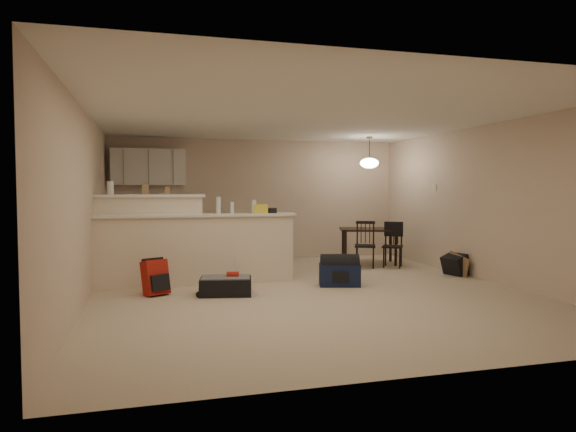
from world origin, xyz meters
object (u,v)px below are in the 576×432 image
object	(u,v)px
red_backpack	(155,278)
dining_table	(369,233)
pendant_lamp	(369,163)
suitcase	(226,286)
navy_duffel	(340,275)
dining_chair_far	(393,245)
dining_chair_near	(365,244)
black_daypack	(456,265)

from	to	relation	value
red_backpack	dining_table	bearing A→B (deg)	-1.86
pendant_lamp	suitcase	bearing A→B (deg)	-144.46
dining_table	navy_duffel	world-z (taller)	dining_table
dining_chair_far	red_backpack	xyz separation A→B (m)	(-4.35, -1.45, -0.17)
dining_chair_far	pendant_lamp	bearing A→B (deg)	145.45
dining_chair_far	suitcase	bearing A→B (deg)	-120.62
dining_chair_near	dining_chair_far	distance (m)	0.52
pendant_lamp	dining_chair_far	xyz separation A→B (m)	(0.24, -0.57, -1.57)
red_backpack	navy_duffel	distance (m)	2.72
pendant_lamp	suitcase	xyz separation A→B (m)	(-3.17, -2.26, -1.87)
dining_table	dining_chair_far	xyz separation A→B (m)	(0.24, -0.57, -0.19)
dining_chair_far	navy_duffel	bearing A→B (deg)	-104.79
black_daypack	dining_chair_near	bearing A→B (deg)	29.34
suitcase	red_backpack	world-z (taller)	red_backpack
dining_chair_far	suitcase	xyz separation A→B (m)	(-3.40, -1.69, -0.30)
pendant_lamp	black_daypack	bearing A→B (deg)	-62.49
suitcase	navy_duffel	distance (m)	1.78
dining_chair_near	red_backpack	xyz separation A→B (m)	(-3.84, -1.57, -0.19)
dining_table	suitcase	size ratio (longest dim) A/B	1.82
red_backpack	navy_duffel	size ratio (longest dim) A/B	0.80
dining_table	red_backpack	world-z (taller)	dining_table
dining_table	navy_duffel	size ratio (longest dim) A/B	2.10
dining_table	navy_duffel	distance (m)	2.52
dining_table	dining_chair_near	xyz separation A→B (m)	(-0.27, -0.45, -0.18)
dining_chair_near	suitcase	size ratio (longest dim) A/B	1.23
navy_duffel	dining_table	bearing A→B (deg)	71.36
suitcase	red_backpack	bearing A→B (deg)	176.18
dining_table	dining_chair_near	distance (m)	0.56
pendant_lamp	dining_chair_far	size ratio (longest dim) A/B	0.74
dining_chair_far	red_backpack	distance (m)	4.59
navy_duffel	black_daypack	bearing A→B (deg)	25.27
pendant_lamp	dining_chair_far	distance (m)	1.69
dining_chair_near	navy_duffel	size ratio (longest dim) A/B	1.42
pendant_lamp	suitcase	size ratio (longest dim) A/B	0.88
red_backpack	black_daypack	xyz separation A→B (m)	(4.98, 0.35, -0.07)
dining_chair_far	red_backpack	size ratio (longest dim) A/B	1.72
dining_table	suitcase	world-z (taller)	dining_table
suitcase	navy_duffel	xyz separation A→B (m)	(1.77, 0.21, 0.05)
suitcase	navy_duffel	world-z (taller)	navy_duffel
dining_chair_far	suitcase	distance (m)	3.81
pendant_lamp	black_daypack	size ratio (longest dim) A/B	1.59
suitcase	dining_chair_far	bearing A→B (deg)	37.22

